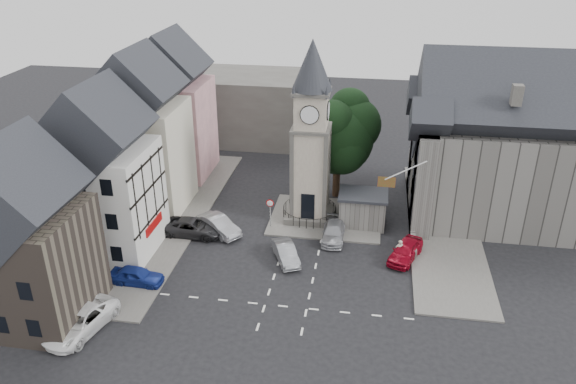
% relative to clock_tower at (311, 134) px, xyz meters
% --- Properties ---
extents(ground, '(120.00, 120.00, 0.00)m').
position_rel_clock_tower_xyz_m(ground, '(0.00, -7.99, -8.12)').
color(ground, black).
rests_on(ground, ground).
extents(pavement_west, '(6.00, 30.00, 0.14)m').
position_rel_clock_tower_xyz_m(pavement_west, '(-12.50, -1.99, -8.05)').
color(pavement_west, '#595651').
rests_on(pavement_west, ground).
extents(pavement_east, '(6.00, 26.00, 0.14)m').
position_rel_clock_tower_xyz_m(pavement_east, '(12.00, 0.01, -8.05)').
color(pavement_east, '#595651').
rests_on(pavement_east, ground).
extents(central_island, '(10.00, 8.00, 0.16)m').
position_rel_clock_tower_xyz_m(central_island, '(1.50, 0.01, -8.04)').
color(central_island, '#595651').
rests_on(central_island, ground).
extents(road_markings, '(20.00, 8.00, 0.01)m').
position_rel_clock_tower_xyz_m(road_markings, '(0.00, -13.49, -8.12)').
color(road_markings, silver).
rests_on(road_markings, ground).
extents(clock_tower, '(4.86, 4.86, 16.25)m').
position_rel_clock_tower_xyz_m(clock_tower, '(0.00, 0.00, 0.00)').
color(clock_tower, '#4C4944').
rests_on(clock_tower, ground).
extents(stone_shelter, '(4.30, 3.30, 3.08)m').
position_rel_clock_tower_xyz_m(stone_shelter, '(4.80, -0.49, -6.57)').
color(stone_shelter, '#585651').
rests_on(stone_shelter, ground).
extents(town_tree, '(7.20, 7.20, 10.80)m').
position_rel_clock_tower_xyz_m(town_tree, '(2.00, 5.01, -1.15)').
color(town_tree, black).
rests_on(town_tree, ground).
extents(warning_sign_post, '(0.70, 0.19, 2.85)m').
position_rel_clock_tower_xyz_m(warning_sign_post, '(-3.20, -2.56, -6.09)').
color(warning_sign_post, black).
rests_on(warning_sign_post, ground).
extents(terrace_pink, '(8.10, 7.60, 12.80)m').
position_rel_clock_tower_xyz_m(terrace_pink, '(-15.50, 8.01, -1.54)').
color(terrace_pink, '#B37B83').
rests_on(terrace_pink, ground).
extents(terrace_cream, '(8.10, 7.60, 12.80)m').
position_rel_clock_tower_xyz_m(terrace_cream, '(-15.50, 0.01, -1.54)').
color(terrace_cream, beige).
rests_on(terrace_cream, ground).
extents(terrace_tudor, '(8.10, 7.60, 12.00)m').
position_rel_clock_tower_xyz_m(terrace_tudor, '(-15.50, -7.99, -1.93)').
color(terrace_tudor, silver).
rests_on(terrace_tudor, ground).
extents(building_sw_stone, '(8.60, 7.60, 10.40)m').
position_rel_clock_tower_xyz_m(building_sw_stone, '(-17.00, -16.99, -2.77)').
color(building_sw_stone, '#4F433B').
rests_on(building_sw_stone, ground).
extents(backdrop_west, '(20.00, 10.00, 8.00)m').
position_rel_clock_tower_xyz_m(backdrop_west, '(-12.00, 20.01, -4.12)').
color(backdrop_west, '#4C4944').
rests_on(backdrop_west, ground).
extents(east_building, '(14.40, 11.40, 12.60)m').
position_rel_clock_tower_xyz_m(east_building, '(15.59, 3.01, -1.86)').
color(east_building, '#585651').
rests_on(east_building, ground).
extents(east_boundary_wall, '(0.40, 16.00, 0.90)m').
position_rel_clock_tower_xyz_m(east_boundary_wall, '(9.20, 2.01, -7.67)').
color(east_boundary_wall, '#585651').
rests_on(east_boundary_wall, ground).
extents(flagpole, '(3.68, 0.10, 2.74)m').
position_rel_clock_tower_xyz_m(flagpole, '(8.00, -3.99, -1.12)').
color(flagpole, white).
rests_on(flagpole, ground).
extents(car_west_blue, '(4.11, 1.76, 1.38)m').
position_rel_clock_tower_xyz_m(car_west_blue, '(-11.50, -12.50, -7.43)').
color(car_west_blue, navy).
rests_on(car_west_blue, ground).
extents(car_west_silver, '(4.67, 4.06, 1.52)m').
position_rel_clock_tower_xyz_m(car_west_silver, '(-7.50, -4.09, -7.36)').
color(car_west_silver, '#A9AAB1').
rests_on(car_west_silver, ground).
extents(car_west_grey, '(5.41, 2.59, 1.49)m').
position_rel_clock_tower_xyz_m(car_west_grey, '(-9.59, -4.78, -7.38)').
color(car_west_grey, '#272729').
rests_on(car_west_grey, ground).
extents(car_island_silver, '(3.04, 4.36, 1.36)m').
position_rel_clock_tower_xyz_m(car_island_silver, '(-1.00, -7.49, -7.44)').
color(car_island_silver, gray).
rests_on(car_island_silver, ground).
extents(car_island_east, '(1.88, 4.59, 1.33)m').
position_rel_clock_tower_xyz_m(car_island_east, '(2.50, -3.49, -7.46)').
color(car_island_east, '#9A9CA2').
rests_on(car_island_east, ground).
extents(car_east_red, '(3.34, 4.82, 1.52)m').
position_rel_clock_tower_xyz_m(car_east_red, '(8.50, -5.78, -7.36)').
color(car_east_red, maroon).
rests_on(car_east_red, ground).
extents(van_sw_white, '(3.83, 6.04, 1.55)m').
position_rel_clock_tower_xyz_m(van_sw_white, '(-13.00, -18.22, -7.34)').
color(van_sw_white, white).
rests_on(van_sw_white, ground).
extents(pedestrian, '(0.74, 0.56, 1.81)m').
position_rel_clock_tower_xyz_m(pedestrian, '(8.00, -5.99, -7.21)').
color(pedestrian, beige).
rests_on(pedestrian, ground).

